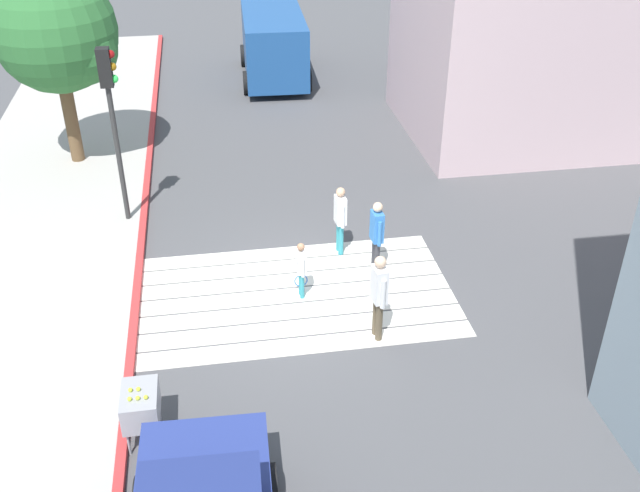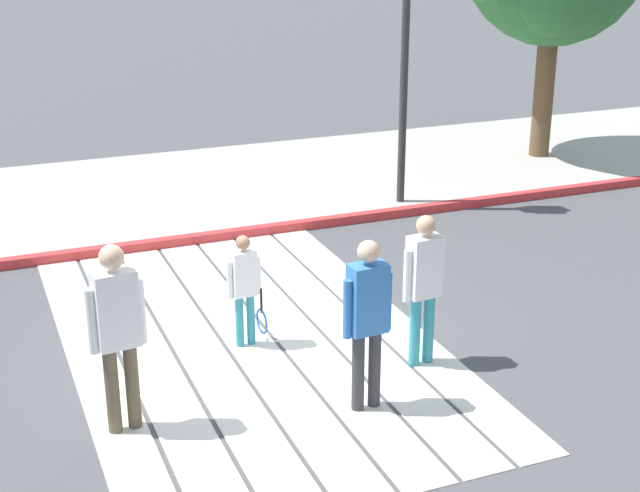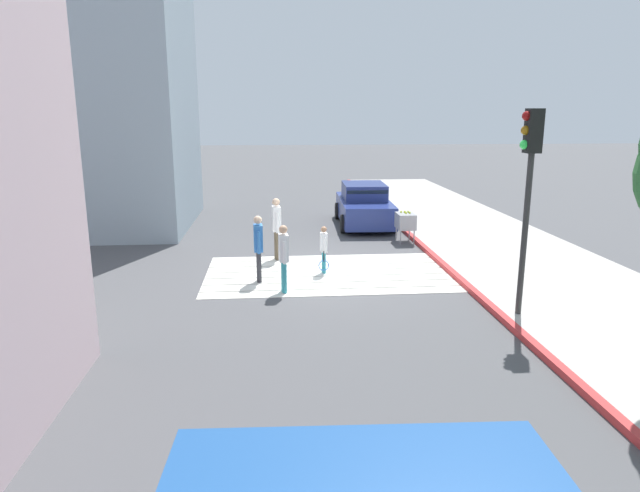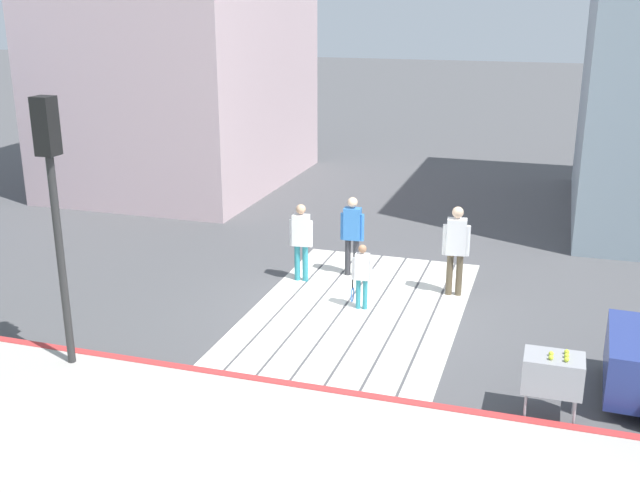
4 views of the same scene
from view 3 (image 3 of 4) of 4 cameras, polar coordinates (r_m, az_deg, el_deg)
ground_plane at (r=14.96m, az=0.77°, el=-2.80°), size 120.00×120.00×0.00m
crosswalk_stripes at (r=14.96m, az=0.77°, el=-2.78°), size 6.40×3.80×0.01m
sidewalk_west at (r=16.44m, az=20.60°, el=-1.96°), size 4.80×40.00×0.12m
curb_painted at (r=15.58m, az=12.76°, el=-2.22°), size 0.16×40.00×0.13m
building_far_south at (r=22.73m, az=-23.68°, el=13.49°), size 8.00×7.04×9.28m
car_parked_near_curb at (r=21.26m, az=4.49°, el=4.05°), size 2.11×4.37×1.57m
traffic_light_corner at (r=11.79m, az=20.38°, el=7.04°), size 0.39×0.28×4.24m
tennis_ball_cart at (r=18.64m, az=8.64°, el=2.50°), size 0.56×0.80×1.02m
pedestrian_adult_lead at (r=14.07m, az=-6.25°, el=0.22°), size 0.24×0.50×1.69m
pedestrian_adult_trailing at (r=16.19m, az=-4.43°, el=2.22°), size 0.27×0.52×1.79m
pedestrian_adult_side at (r=13.19m, az=-3.70°, el=-0.78°), size 0.24×0.48×1.63m
pedestrian_child_with_racket at (r=14.81m, az=0.39°, el=-0.12°), size 0.29×0.40×1.27m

